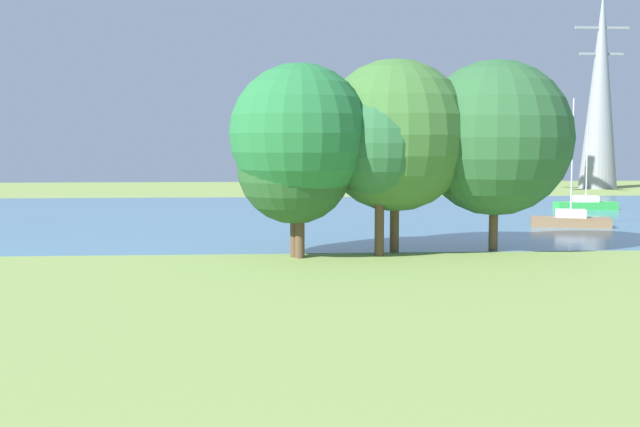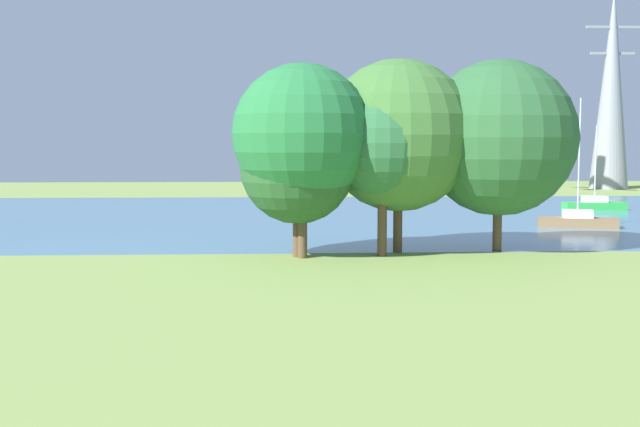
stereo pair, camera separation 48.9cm
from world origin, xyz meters
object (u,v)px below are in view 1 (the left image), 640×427
tree_west_near (495,138)px  tree_east_near (395,136)px  tree_east_far (295,166)px  tree_mid_shore (300,134)px  sailboat_brown (571,220)px  tree_west_far (380,144)px  electricity_pylon (600,89)px  sailboat_green (586,204)px

tree_west_near → tree_east_near: bearing=-177.2°
tree_east_far → tree_west_near: tree_west_near is taller
tree_mid_shore → sailboat_brown: bearing=35.0°
tree_mid_shore → tree_west_near: (9.55, 1.84, -0.17)m
sailboat_brown → tree_west_far: (-13.84, -11.92, 4.76)m
sailboat_brown → tree_mid_shore: tree_mid_shore is taller
sailboat_brown → electricity_pylon: 48.19m
tree_east_far → electricity_pylon: bearing=55.3°
tree_east_far → tree_west_far: tree_west_far is taller
tree_west_far → electricity_pylon: (33.77, 54.34, 6.46)m
sailboat_green → tree_east_far: tree_east_far is taller
sailboat_brown → tree_west_near: (-8.01, -10.48, 5.03)m
tree_east_far → tree_west_far: size_ratio=0.88×
tree_east_far → tree_west_near: 9.97m
sailboat_brown → tree_east_far: 21.76m
sailboat_green → tree_west_far: tree_west_far is taller
sailboat_brown → tree_west_far: bearing=-139.3°
sailboat_green → tree_west_near: bearing=-121.5°
sailboat_green → tree_mid_shore: tree_mid_shore is taller
sailboat_green → tree_east_far: bearing=-134.1°
tree_west_far → tree_east_near: (0.91, 1.20, 0.38)m
electricity_pylon → sailboat_brown: bearing=-115.2°
sailboat_green → tree_west_far: size_ratio=0.86×
tree_east_far → tree_mid_shore: (0.21, -0.33, 1.48)m
tree_mid_shore → tree_east_far: bearing=122.7°
sailboat_brown → tree_east_far: size_ratio=1.17×
sailboat_brown → sailboat_green: bearing=63.9°
tree_west_near → electricity_pylon: size_ratio=0.40×
tree_west_far → tree_west_near: 6.01m
sailboat_brown → electricity_pylon: size_ratio=0.34×
sailboat_green → tree_west_far: bearing=-129.1°
sailboat_green → tree_east_near: bearing=-129.2°
tree_east_far → tree_mid_shore: tree_mid_shore is taller
tree_west_near → sailboat_green: bearing=58.5°
sailboat_brown → tree_mid_shore: (-17.56, -12.32, 5.19)m
tree_east_near → electricity_pylon: bearing=58.3°
sailboat_brown → tree_west_far: sailboat_brown is taller
sailboat_brown → tree_mid_shore: size_ratio=0.91×
sailboat_green → tree_west_near: size_ratio=0.72×
sailboat_green → tree_west_near: (-14.29, -23.31, 5.04)m
tree_mid_shore → tree_west_near: 9.73m
sailboat_green → tree_east_near: tree_east_near is taller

